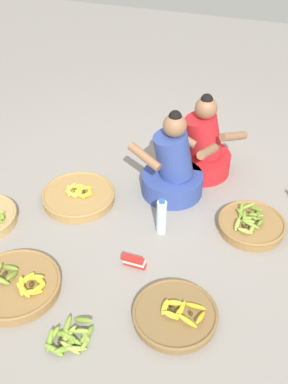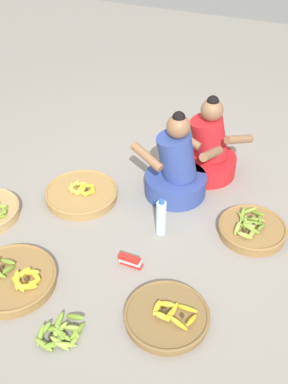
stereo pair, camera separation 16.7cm
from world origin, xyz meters
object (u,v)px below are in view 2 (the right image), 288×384
(banana_basket_front_center, at_px, (12,279))
(banana_basket_front_left, at_px, (252,229))
(vendor_woman_behind, at_px, (208,150))
(water_bottle, at_px, (161,218))
(vendor_woman_front, at_px, (176,169))
(banana_basket_back_left, at_px, (82,194))
(banana_basket_front_right, at_px, (167,316))
(loose_bananas_near_bicycle, at_px, (60,333))
(packet_carton_stack, at_px, (130,261))

(banana_basket_front_center, xyz_separation_m, banana_basket_front_left, (1.42, 1.11, 0.00))
(vendor_woman_behind, relative_size, water_bottle, 2.39)
(banana_basket_front_center, relative_size, banana_basket_front_left, 1.19)
(vendor_woman_behind, height_order, banana_basket_front_left, vendor_woman_behind)
(vendor_woman_front, bearing_deg, banana_basket_back_left, -152.94)
(banana_basket_back_left, xyz_separation_m, banana_basket_front_center, (-0.00, -1.01, -0.00))
(banana_basket_front_right, height_order, water_bottle, water_bottle)
(vendor_woman_behind, bearing_deg, banana_basket_front_center, -116.50)
(banana_basket_back_left, xyz_separation_m, loose_bananas_near_bicycle, (0.52, -1.26, -0.02))
(banana_basket_back_left, height_order, loose_bananas_near_bicycle, banana_basket_back_left)
(banana_basket_front_right, relative_size, water_bottle, 1.73)
(vendor_woman_front, relative_size, banana_basket_front_center, 1.26)
(banana_basket_back_left, bearing_deg, packet_carton_stack, -38.73)
(vendor_woman_front, bearing_deg, water_bottle, -83.53)
(water_bottle, relative_size, packet_carton_stack, 1.84)
(loose_bananas_near_bicycle, height_order, water_bottle, water_bottle)
(vendor_woman_front, bearing_deg, loose_bananas_near_bicycle, -96.76)
(banana_basket_front_center, xyz_separation_m, water_bottle, (0.77, 0.86, 0.10))
(vendor_woman_behind, bearing_deg, water_bottle, -96.79)
(vendor_woman_front, distance_m, banana_basket_front_center, 1.56)
(banana_basket_front_center, bearing_deg, packet_carton_stack, 33.81)
(loose_bananas_near_bicycle, distance_m, water_bottle, 1.14)
(water_bottle, bearing_deg, vendor_woman_behind, 83.21)
(banana_basket_front_right, distance_m, packet_carton_stack, 0.53)
(vendor_woman_front, xyz_separation_m, water_bottle, (0.06, -0.51, -0.10))
(vendor_woman_front, height_order, water_bottle, vendor_woman_front)
(banana_basket_front_right, relative_size, packet_carton_stack, 3.17)
(water_bottle, bearing_deg, banana_basket_front_right, -66.86)
(vendor_woman_behind, xyz_separation_m, packet_carton_stack, (-0.19, -1.29, -0.20))
(banana_basket_front_left, bearing_deg, banana_basket_back_left, -175.84)
(vendor_woman_front, xyz_separation_m, vendor_woman_behind, (0.16, 0.38, -0.01))
(banana_basket_front_right, xyz_separation_m, packet_carton_stack, (-0.40, 0.34, 0.01))
(banana_basket_front_center, relative_size, packet_carton_stack, 3.58)
(vendor_woman_behind, xyz_separation_m, loose_bananas_near_bicycle, (-0.36, -2.00, -0.21))
(vendor_woman_front, height_order, loose_bananas_near_bicycle, vendor_woman_front)
(banana_basket_front_left, distance_m, loose_bananas_near_bicycle, 1.63)
(vendor_woman_behind, relative_size, loose_bananas_near_bicycle, 2.44)
(loose_bananas_near_bicycle, bearing_deg, banana_basket_back_left, 112.39)
(banana_basket_front_center, relative_size, water_bottle, 1.95)
(vendor_woman_behind, bearing_deg, loose_bananas_near_bicycle, -100.08)
(banana_basket_front_left, distance_m, water_bottle, 0.71)
(banana_basket_front_right, xyz_separation_m, banana_basket_front_left, (0.34, 0.99, 0.01))
(banana_basket_front_left, height_order, water_bottle, water_bottle)
(loose_bananas_near_bicycle, bearing_deg, banana_basket_front_left, 56.36)
(vendor_woman_behind, bearing_deg, packet_carton_stack, -98.25)
(banana_basket_front_left, relative_size, packet_carton_stack, 3.01)
(banana_basket_front_center, xyz_separation_m, packet_carton_stack, (0.69, 0.46, -0.00))
(vendor_woman_front, relative_size, banana_basket_front_right, 1.42)
(water_bottle, bearing_deg, vendor_woman_front, 96.47)
(banana_basket_front_left, xyz_separation_m, water_bottle, (-0.65, -0.25, 0.10))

